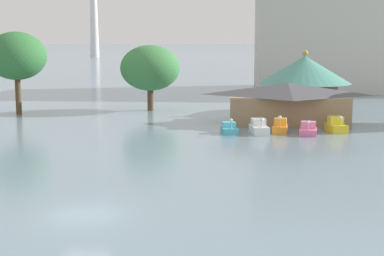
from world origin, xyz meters
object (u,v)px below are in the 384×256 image
at_px(pedal_boat_white, 259,128).
at_px(green_roof_pavilion, 304,80).
at_px(shoreline_tree_tall_left, 16,56).
at_px(background_building_block, 363,31).
at_px(pedal_boat_cyan, 229,129).
at_px(pedal_boat_yellow, 336,126).
at_px(shoreline_tree_mid, 150,68).
at_px(pedal_boat_pink, 308,130).
at_px(boathouse, 287,102).
at_px(pedal_boat_orange, 280,127).

distance_m(pedal_boat_white, green_roof_pavilion, 17.06).
distance_m(pedal_boat_white, shoreline_tree_tall_left, 31.25).
relative_size(green_roof_pavilion, background_building_block, 0.29).
bearing_deg(shoreline_tree_tall_left, pedal_boat_cyan, -25.34).
height_order(pedal_boat_cyan, pedal_boat_yellow, pedal_boat_yellow).
distance_m(pedal_boat_cyan, shoreline_tree_tall_left, 28.78).
distance_m(pedal_boat_white, shoreline_tree_mid, 21.79).
bearing_deg(pedal_boat_pink, pedal_boat_white, -85.63).
bearing_deg(shoreline_tree_mid, boathouse, -30.46).
height_order(pedal_boat_orange, shoreline_tree_tall_left, shoreline_tree_tall_left).
xyz_separation_m(pedal_boat_orange, pedal_boat_yellow, (5.46, 0.78, 0.04)).
xyz_separation_m(pedal_boat_cyan, boathouse, (6.18, 7.37, 1.84)).
relative_size(pedal_boat_white, shoreline_tree_tall_left, 0.32).
height_order(pedal_boat_pink, background_building_block, background_building_block).
relative_size(shoreline_tree_tall_left, shoreline_tree_mid, 1.20).
bearing_deg(green_roof_pavilion, shoreline_tree_tall_left, -173.96).
height_order(pedal_boat_yellow, shoreline_tree_mid, shoreline_tree_mid).
bearing_deg(pedal_boat_cyan, background_building_block, 144.49).
bearing_deg(shoreline_tree_mid, pedal_boat_cyan, -59.18).
height_order(pedal_boat_white, background_building_block, background_building_block).
height_order(pedal_boat_orange, pedal_boat_pink, pedal_boat_orange).
bearing_deg(shoreline_tree_tall_left, pedal_boat_white, -22.93).
bearing_deg(pedal_boat_yellow, shoreline_tree_tall_left, -119.15).
relative_size(pedal_boat_cyan, pedal_boat_orange, 1.01).
bearing_deg(shoreline_tree_tall_left, pedal_boat_orange, -20.58).
height_order(pedal_boat_pink, shoreline_tree_tall_left, shoreline_tree_tall_left).
bearing_deg(shoreline_tree_tall_left, background_building_block, 37.46).
distance_m(pedal_boat_white, background_building_block, 53.87).
bearing_deg(pedal_boat_cyan, boathouse, 129.65).
relative_size(shoreline_tree_mid, background_building_block, 0.22).
xyz_separation_m(pedal_boat_orange, background_building_block, (18.11, 48.41, 9.81)).
bearing_deg(green_roof_pavilion, pedal_boat_white, -111.41).
bearing_deg(pedal_boat_pink, green_roof_pavilion, -176.86).
bearing_deg(pedal_boat_orange, boathouse, 177.85).
relative_size(boathouse, background_building_block, 0.35).
relative_size(pedal_boat_pink, background_building_block, 0.07).
height_order(shoreline_tree_tall_left, shoreline_tree_mid, shoreline_tree_tall_left).
distance_m(shoreline_tree_tall_left, background_building_block, 61.02).
bearing_deg(pedal_boat_cyan, pedal_boat_orange, 87.08).
xyz_separation_m(shoreline_tree_tall_left, background_building_block, (48.36, 37.05, 3.42)).
relative_size(pedal_boat_white, boathouse, 0.24).
relative_size(green_roof_pavilion, shoreline_tree_tall_left, 1.13).
bearing_deg(green_roof_pavilion, pedal_boat_yellow, -84.24).
distance_m(pedal_boat_white, pedal_boat_yellow, 7.65).
xyz_separation_m(pedal_boat_cyan, pedal_boat_orange, (4.91, 0.64, 0.14)).
xyz_separation_m(green_roof_pavilion, shoreline_tree_tall_left, (-34.27, -3.63, 2.92)).
bearing_deg(pedal_boat_white, green_roof_pavilion, 149.66).
bearing_deg(pedal_boat_white, boathouse, 146.47).
height_order(boathouse, shoreline_tree_mid, shoreline_tree_mid).
height_order(pedal_boat_yellow, boathouse, boathouse).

